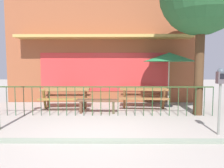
% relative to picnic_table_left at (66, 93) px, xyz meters
% --- Properties ---
extents(ground, '(40.00, 40.00, 0.00)m').
position_rel_picnic_table_left_xyz_m(ground, '(1.41, -3.26, -0.61)').
color(ground, '#A19891').
extents(pub_storefront, '(8.70, 1.23, 4.74)m').
position_rel_picnic_table_left_xyz_m(pub_storefront, '(1.41, 1.61, 1.76)').
color(pub_storefront, brown).
rests_on(pub_storefront, ground).
extents(patio_fence_front, '(7.33, 0.04, 0.97)m').
position_rel_picnic_table_left_xyz_m(patio_fence_front, '(1.41, -1.20, 0.05)').
color(patio_fence_front, '#2D4A20').
rests_on(patio_fence_front, ground).
extents(picnic_table_left, '(1.86, 1.44, 0.79)m').
position_rel_picnic_table_left_xyz_m(picnic_table_left, '(0.00, 0.00, 0.00)').
color(picnic_table_left, olive).
rests_on(picnic_table_left, ground).
extents(picnic_table_right, '(1.90, 1.50, 0.79)m').
position_rel_picnic_table_left_xyz_m(picnic_table_right, '(3.00, 0.14, 0.00)').
color(picnic_table_right, olive).
rests_on(picnic_table_right, ground).
extents(patio_umbrella, '(2.04, 2.04, 2.16)m').
position_rel_picnic_table_left_xyz_m(patio_umbrella, '(4.03, 0.42, 1.36)').
color(patio_umbrella, black).
rests_on(patio_umbrella, ground).
extents(patio_bench, '(1.41, 0.35, 0.48)m').
position_rel_picnic_table_left_xyz_m(patio_bench, '(1.27, -0.81, -0.26)').
color(patio_bench, brown).
rests_on(patio_bench, ground).
extents(parking_meter_near, '(0.18, 0.17, 1.59)m').
position_rel_picnic_table_left_xyz_m(parking_meter_near, '(4.34, -3.09, 0.62)').
color(parking_meter_near, gray).
rests_on(parking_meter_near, ground).
extents(curb_edge, '(12.18, 0.20, 0.11)m').
position_rel_picnic_table_left_xyz_m(curb_edge, '(1.41, -3.62, -0.61)').
color(curb_edge, gray).
rests_on(curb_edge, ground).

